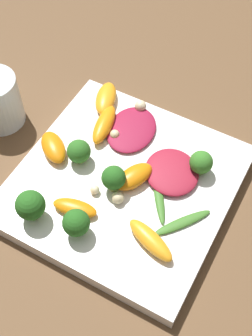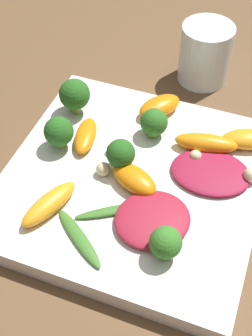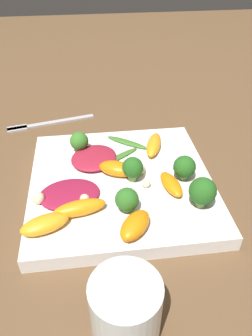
{
  "view_description": "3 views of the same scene",
  "coord_description": "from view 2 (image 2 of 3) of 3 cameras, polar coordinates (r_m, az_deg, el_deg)",
  "views": [
    {
      "loc": [
        0.3,
        0.17,
        0.55
      ],
      "look_at": [
        -0.01,
        -0.0,
        0.04
      ],
      "focal_mm": 50.0,
      "sensor_mm": 36.0,
      "label": 1
    },
    {
      "loc": [
        -0.11,
        0.31,
        0.42
      ],
      "look_at": [
        0.01,
        0.0,
        0.04
      ],
      "focal_mm": 50.0,
      "sensor_mm": 36.0,
      "label": 2
    },
    {
      "loc": [
        -0.04,
        -0.39,
        0.35
      ],
      "look_at": [
        0.01,
        0.01,
        0.03
      ],
      "focal_mm": 35.0,
      "sensor_mm": 36.0,
      "label": 3
    }
  ],
  "objects": [
    {
      "name": "arugula_sprig_1",
      "position": [
        0.48,
        -1.23,
        -5.14
      ],
      "size": [
        0.08,
        0.06,
        0.01
      ],
      "color": "#3D7528",
      "rests_on": "plate"
    },
    {
      "name": "orange_segment_4",
      "position": [
        0.5,
        1.01,
        -1.35
      ],
      "size": [
        0.06,
        0.05,
        0.02
      ],
      "color": "orange",
      "rests_on": "plate"
    },
    {
      "name": "radicchio_leaf_0",
      "position": [
        0.47,
        3.24,
        -6.25
      ],
      "size": [
        0.11,
        0.11,
        0.01
      ],
      "color": "maroon",
      "rests_on": "plate"
    },
    {
      "name": "macadamia_nut_1",
      "position": [
        0.52,
        15.03,
        -0.81
      ],
      "size": [
        0.02,
        0.02,
        0.02
      ],
      "color": "beige",
      "rests_on": "plate"
    },
    {
      "name": "macadamia_nut_3",
      "position": [
        0.53,
        8.47,
        1.47
      ],
      "size": [
        0.01,
        0.01,
        0.01
      ],
      "color": "beige",
      "rests_on": "plate"
    },
    {
      "name": "orange_segment_0",
      "position": [
        0.54,
        9.75,
        3.03
      ],
      "size": [
        0.08,
        0.04,
        0.02
      ],
      "color": "orange",
      "rests_on": "plate"
    },
    {
      "name": "orange_segment_1",
      "position": [
        0.49,
        -9.37,
        -4.34
      ],
      "size": [
        0.05,
        0.08,
        0.02
      ],
      "color": "orange",
      "rests_on": "plate"
    },
    {
      "name": "broccoli_floret_4",
      "position": [
        0.58,
        -6.29,
        8.84
      ],
      "size": [
        0.04,
        0.04,
        0.05
      ],
      "color": "#7A9E51",
      "rests_on": "plate"
    },
    {
      "name": "drinking_glass",
      "position": [
        0.66,
        9.62,
        13.59
      ],
      "size": [
        0.07,
        0.07,
        0.08
      ],
      "color": "silver",
      "rests_on": "ground_plane"
    },
    {
      "name": "macadamia_nut_0",
      "position": [
        0.53,
        -1.73,
        2.34
      ],
      "size": [
        0.01,
        0.01,
        0.01
      ],
      "color": "beige",
      "rests_on": "plate"
    },
    {
      "name": "arugula_sprig_0",
      "position": [
        0.47,
        -5.74,
        -8.48
      ],
      "size": [
        0.07,
        0.06,
        0.01
      ],
      "color": "#3D7528",
      "rests_on": "plate"
    },
    {
      "name": "broccoli_floret_1",
      "position": [
        0.55,
        3.76,
        5.45
      ],
      "size": [
        0.03,
        0.03,
        0.04
      ],
      "color": "#7A9E51",
      "rests_on": "plate"
    },
    {
      "name": "radicchio_leaf_1",
      "position": [
        0.52,
        10.28,
        -0.5
      ],
      "size": [
        0.09,
        0.08,
        0.01
      ],
      "color": "maroon",
      "rests_on": "plate"
    },
    {
      "name": "orange_segment_3",
      "position": [
        0.56,
        14.79,
        3.41
      ],
      "size": [
        0.07,
        0.05,
        0.02
      ],
      "color": "orange",
      "rests_on": "plate"
    },
    {
      "name": "ground_plane",
      "position": [
        0.53,
        0.87,
        -2.6
      ],
      "size": [
        2.4,
        2.4,
        0.0
      ],
      "primitive_type": "plane",
      "color": "brown"
    },
    {
      "name": "broccoli_floret_2",
      "position": [
        0.44,
        4.85,
        -9.12
      ],
      "size": [
        0.03,
        0.03,
        0.04
      ],
      "color": "#7A9E51",
      "rests_on": "plate"
    },
    {
      "name": "broccoli_floret_0",
      "position": [
        0.51,
        -0.65,
        1.69
      ],
      "size": [
        0.03,
        0.03,
        0.04
      ],
      "color": "#7A9E51",
      "rests_on": "plate"
    },
    {
      "name": "orange_segment_2",
      "position": [
        0.55,
        -4.95,
        3.95
      ],
      "size": [
        0.04,
        0.06,
        0.02
      ],
      "color": "orange",
      "rests_on": "plate"
    },
    {
      "name": "plate",
      "position": [
        0.52,
        0.89,
        -1.81
      ],
      "size": [
        0.28,
        0.28,
        0.02
      ],
      "color": "white",
      "rests_on": "ground_plane"
    },
    {
      "name": "macadamia_nut_2",
      "position": [
        0.51,
        -2.8,
        -0.13
      ],
      "size": [
        0.02,
        0.02,
        0.02
      ],
      "color": "beige",
      "rests_on": "plate"
    },
    {
      "name": "broccoli_floret_3",
      "position": [
        0.54,
        -8.19,
        4.39
      ],
      "size": [
        0.03,
        0.03,
        0.04
      ],
      "color": "#84AD5B",
      "rests_on": "plate"
    },
    {
      "name": "orange_segment_5",
      "position": [
        0.58,
        4.11,
        7.51
      ],
      "size": [
        0.06,
        0.06,
        0.02
      ],
      "color": "orange",
      "rests_on": "plate"
    }
  ]
}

